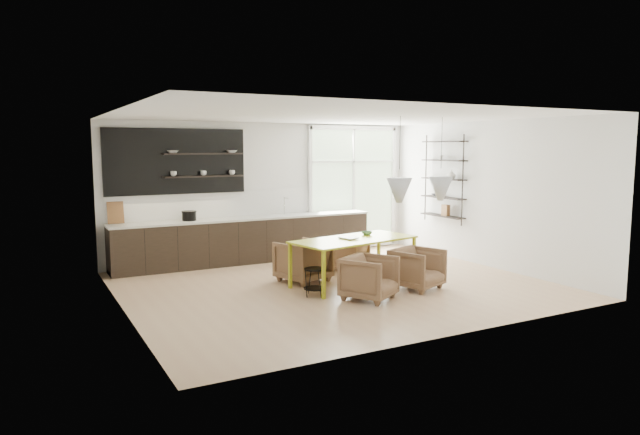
{
  "coord_description": "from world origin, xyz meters",
  "views": [
    {
      "loc": [
        -4.8,
        -8.37,
        2.37
      ],
      "look_at": [
        0.01,
        0.6,
        1.12
      ],
      "focal_mm": 32.0,
      "sensor_mm": 36.0,
      "label": 1
    }
  ],
  "objects": [
    {
      "name": "armchair_front_right",
      "position": [
        1.11,
        -0.84,
        0.34
      ],
      "size": [
        0.95,
        0.96,
        0.69
      ],
      "primitive_type": "imported",
      "rotation": [
        0.0,
        0.0,
        0.35
      ],
      "color": "brown",
      "rests_on": "ground"
    },
    {
      "name": "kitchen_run",
      "position": [
        -0.69,
        2.69,
        0.6
      ],
      "size": [
        5.54,
        0.69,
        2.75
      ],
      "color": "black",
      "rests_on": "ground"
    },
    {
      "name": "armchair_back_left",
      "position": [
        -0.35,
        0.56,
        0.37
      ],
      "size": [
        0.99,
        1.01,
        0.74
      ],
      "primitive_type": "imported",
      "rotation": [
        0.0,
        0.0,
        3.45
      ],
      "color": "brown",
      "rests_on": "ground"
    },
    {
      "name": "room",
      "position": [
        0.58,
        1.1,
        1.46
      ],
      "size": [
        7.02,
        6.01,
        2.91
      ],
      "color": "tan",
      "rests_on": "ground"
    },
    {
      "name": "armchair_back_right",
      "position": [
        0.84,
        0.97,
        0.3
      ],
      "size": [
        0.89,
        0.9,
        0.6
      ],
      "primitive_type": "imported",
      "rotation": [
        0.0,
        0.0,
        3.71
      ],
      "color": "brown",
      "rests_on": "ground"
    },
    {
      "name": "armchair_front_left",
      "position": [
        0.02,
        -1.03,
        0.35
      ],
      "size": [
        1.02,
        1.03,
        0.69
      ],
      "primitive_type": "imported",
      "rotation": [
        0.0,
        0.0,
        0.55
      ],
      "color": "brown",
      "rests_on": "ground"
    },
    {
      "name": "table_book",
      "position": [
        0.13,
        -0.05,
        0.82
      ],
      "size": [
        0.3,
        0.35,
        0.03
      ],
      "primitive_type": "imported",
      "rotation": [
        0.0,
        0.0,
        0.25
      ],
      "color": "white",
      "rests_on": "dining_table"
    },
    {
      "name": "right_shelving",
      "position": [
        3.36,
        1.17,
        1.65
      ],
      "size": [
        0.26,
        1.22,
        1.9
      ],
      "color": "black",
      "rests_on": "ground"
    },
    {
      "name": "dining_table",
      "position": [
        0.34,
        -0.05,
        0.75
      ],
      "size": [
        2.35,
        1.39,
        0.8
      ],
      "rotation": [
        0.0,
        0.0,
        0.19
      ],
      "color": "#AFB41B",
      "rests_on": "ground"
    },
    {
      "name": "table_bowl",
      "position": [
        0.77,
        0.22,
        0.83
      ],
      "size": [
        0.2,
        0.2,
        0.06
      ],
      "primitive_type": "imported",
      "rotation": [
        0.0,
        0.0,
        0.02
      ],
      "color": "#4F7C52",
      "rests_on": "dining_table"
    },
    {
      "name": "wire_stool",
      "position": [
        -0.65,
        -0.45,
        0.29
      ],
      "size": [
        0.36,
        0.36,
        0.45
      ],
      "rotation": [
        0.0,
        0.0,
        0.04
      ],
      "color": "black",
      "rests_on": "ground"
    }
  ]
}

